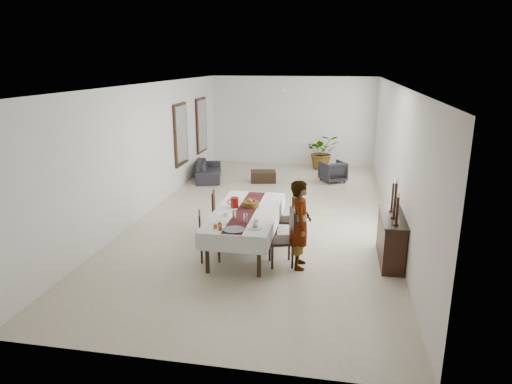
% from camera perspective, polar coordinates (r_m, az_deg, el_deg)
% --- Properties ---
extents(floor, '(6.00, 12.00, 0.00)m').
position_cam_1_polar(floor, '(11.50, 1.29, -2.80)').
color(floor, beige).
rests_on(floor, ground).
extents(ceiling, '(6.00, 12.00, 0.02)m').
position_cam_1_polar(ceiling, '(10.90, 1.40, 13.33)').
color(ceiling, white).
rests_on(ceiling, wall_back).
extents(wall_back, '(6.00, 0.02, 3.20)m').
position_cam_1_polar(wall_back, '(16.97, 4.59, 8.83)').
color(wall_back, white).
rests_on(wall_back, floor).
extents(wall_front, '(6.00, 0.02, 3.20)m').
position_cam_1_polar(wall_front, '(5.48, -8.71, -6.86)').
color(wall_front, white).
rests_on(wall_front, floor).
extents(wall_left, '(0.02, 12.00, 3.20)m').
position_cam_1_polar(wall_left, '(11.93, -13.10, 5.41)').
color(wall_left, white).
rests_on(wall_left, floor).
extents(wall_right, '(0.02, 12.00, 3.20)m').
position_cam_1_polar(wall_right, '(11.03, 16.96, 4.29)').
color(wall_right, white).
rests_on(wall_right, floor).
extents(dining_table_top, '(1.10, 2.59, 0.05)m').
position_cam_1_polar(dining_table_top, '(9.20, -1.26, -2.56)').
color(dining_table_top, black).
rests_on(dining_table_top, table_leg_fl).
extents(table_leg_fl, '(0.08, 0.08, 0.75)m').
position_cam_1_polar(table_leg_fl, '(8.33, -6.12, -7.66)').
color(table_leg_fl, black).
rests_on(table_leg_fl, floor).
extents(table_leg_fr, '(0.08, 0.08, 0.75)m').
position_cam_1_polar(table_leg_fr, '(8.14, 0.38, -8.17)').
color(table_leg_fr, black).
rests_on(table_leg_fr, floor).
extents(table_leg_bl, '(0.08, 0.08, 0.75)m').
position_cam_1_polar(table_leg_bl, '(10.56, -2.49, -2.40)').
color(table_leg_bl, black).
rests_on(table_leg_bl, floor).
extents(table_leg_br, '(0.08, 0.08, 0.75)m').
position_cam_1_polar(table_leg_br, '(10.40, 2.63, -2.69)').
color(table_leg_br, black).
rests_on(table_leg_br, floor).
extents(tablecloth_top, '(1.29, 2.79, 0.01)m').
position_cam_1_polar(tablecloth_top, '(9.19, -1.26, -2.37)').
color(tablecloth_top, white).
rests_on(tablecloth_top, dining_table_top).
extents(tablecloth_drape_left, '(0.03, 2.78, 0.32)m').
position_cam_1_polar(tablecloth_drape_left, '(9.37, -5.05, -3.06)').
color(tablecloth_drape_left, white).
rests_on(tablecloth_drape_left, dining_table_top).
extents(tablecloth_drape_right, '(0.03, 2.78, 0.32)m').
position_cam_1_polar(tablecloth_drape_right, '(9.14, 2.63, -3.51)').
color(tablecloth_drape_right, white).
rests_on(tablecloth_drape_right, dining_table_top).
extents(tablecloth_drape_near, '(1.27, 0.02, 0.32)m').
position_cam_1_polar(tablecloth_drape_near, '(7.97, -3.19, -6.53)').
color(tablecloth_drape_near, silver).
rests_on(tablecloth_drape_near, dining_table_top).
extents(tablecloth_drape_far, '(1.27, 0.02, 0.32)m').
position_cam_1_polar(tablecloth_drape_far, '(10.53, 0.20, -0.83)').
color(tablecloth_drape_far, silver).
rests_on(tablecloth_drape_far, dining_table_top).
extents(table_runner, '(0.40, 2.70, 0.00)m').
position_cam_1_polar(table_runner, '(9.18, -1.26, -2.32)').
color(table_runner, '#52171A').
rests_on(table_runner, tablecloth_top).
extents(red_pitcher, '(0.16, 0.16, 0.22)m').
position_cam_1_polar(red_pitcher, '(9.35, -2.70, -1.31)').
color(red_pitcher, '#9A130B').
rests_on(red_pitcher, tablecloth_top).
extents(pitcher_handle, '(0.13, 0.02, 0.13)m').
position_cam_1_polar(pitcher_handle, '(9.37, -3.24, -1.28)').
color(pitcher_handle, maroon).
rests_on(pitcher_handle, red_pitcher).
extents(wine_glass_near, '(0.08, 0.08, 0.18)m').
position_cam_1_polar(wine_glass_near, '(8.48, -1.32, -3.26)').
color(wine_glass_near, white).
rests_on(wine_glass_near, tablecloth_top).
extents(wine_glass_mid, '(0.08, 0.08, 0.18)m').
position_cam_1_polar(wine_glass_mid, '(8.63, -2.73, -2.94)').
color(wine_glass_mid, silver).
rests_on(wine_glass_mid, tablecloth_top).
extents(teacup_right, '(0.10, 0.10, 0.06)m').
position_cam_1_polar(teacup_right, '(8.52, 0.03, -3.60)').
color(teacup_right, white).
rests_on(teacup_right, saucer_right).
extents(saucer_right, '(0.16, 0.16, 0.01)m').
position_cam_1_polar(saucer_right, '(8.52, 0.03, -3.76)').
color(saucer_right, white).
rests_on(saucer_right, tablecloth_top).
extents(teacup_left, '(0.10, 0.10, 0.06)m').
position_cam_1_polar(teacup_left, '(8.89, -3.78, -2.77)').
color(teacup_left, white).
rests_on(teacup_left, saucer_left).
extents(saucer_left, '(0.16, 0.16, 0.01)m').
position_cam_1_polar(saucer_left, '(8.90, -3.78, -2.93)').
color(saucer_left, white).
rests_on(saucer_left, tablecloth_top).
extents(plate_near_right, '(0.26, 0.26, 0.02)m').
position_cam_1_polar(plate_near_right, '(8.22, -0.13, -4.51)').
color(plate_near_right, silver).
rests_on(plate_near_right, tablecloth_top).
extents(bread_near_right, '(0.10, 0.10, 0.10)m').
position_cam_1_polar(bread_near_right, '(8.21, -0.14, -4.32)').
color(bread_near_right, tan).
rests_on(bread_near_right, plate_near_right).
extents(plate_near_left, '(0.26, 0.26, 0.02)m').
position_cam_1_polar(plate_near_left, '(8.51, -4.46, -3.85)').
color(plate_near_left, silver).
rests_on(plate_near_left, tablecloth_top).
extents(plate_far_left, '(0.26, 0.26, 0.02)m').
position_cam_1_polar(plate_far_left, '(9.80, -2.57, -1.10)').
color(plate_far_left, white).
rests_on(plate_far_left, tablecloth_top).
extents(serving_tray, '(0.39, 0.39, 0.02)m').
position_cam_1_polar(serving_tray, '(8.14, -2.81, -4.73)').
color(serving_tray, '#404045').
rests_on(serving_tray, tablecloth_top).
extents(jam_jar_a, '(0.07, 0.07, 0.08)m').
position_cam_1_polar(jam_jar_a, '(8.15, -4.49, -4.51)').
color(jam_jar_a, '#963F15').
rests_on(jam_jar_a, tablecloth_top).
extents(jam_jar_b, '(0.07, 0.07, 0.08)m').
position_cam_1_polar(jam_jar_b, '(8.24, -5.11, -4.30)').
color(jam_jar_b, '#9C5916').
rests_on(jam_jar_b, tablecloth_top).
extents(jam_jar_c, '(0.07, 0.07, 0.08)m').
position_cam_1_polar(jam_jar_c, '(8.32, -4.56, -4.07)').
color(jam_jar_c, brown).
rests_on(jam_jar_c, tablecloth_top).
extents(fruit_basket, '(0.32, 0.32, 0.11)m').
position_cam_1_polar(fruit_basket, '(9.41, -0.63, -1.53)').
color(fruit_basket, brown).
rests_on(fruit_basket, tablecloth_top).
extents(fruit_red, '(0.10, 0.10, 0.10)m').
position_cam_1_polar(fruit_red, '(9.40, -0.41, -1.03)').
color(fruit_red, maroon).
rests_on(fruit_red, fruit_basket).
extents(fruit_green, '(0.09, 0.09, 0.09)m').
position_cam_1_polar(fruit_green, '(9.42, -0.85, -0.99)').
color(fruit_green, '#5B8829').
rests_on(fruit_green, fruit_basket).
extents(fruit_yellow, '(0.09, 0.09, 0.09)m').
position_cam_1_polar(fruit_yellow, '(9.33, -0.69, -1.16)').
color(fruit_yellow, gold).
rests_on(fruit_yellow, fruit_basket).
extents(chair_right_near_seat, '(0.57, 0.57, 0.05)m').
position_cam_1_polar(chair_right_near_seat, '(8.59, 3.15, -6.11)').
color(chair_right_near_seat, black).
rests_on(chair_right_near_seat, chair_right_near_leg_fl).
extents(chair_right_near_leg_fl, '(0.06, 0.06, 0.45)m').
position_cam_1_polar(chair_right_near_leg_fl, '(8.55, 4.58, -8.10)').
color(chair_right_near_leg_fl, black).
rests_on(chair_right_near_leg_fl, floor).
extents(chair_right_near_leg_fr, '(0.06, 0.06, 0.45)m').
position_cam_1_polar(chair_right_near_leg_fr, '(8.88, 4.15, -7.12)').
color(chair_right_near_leg_fr, black).
rests_on(chair_right_near_leg_fr, floor).
extents(chair_right_near_leg_bl, '(0.06, 0.06, 0.45)m').
position_cam_1_polar(chair_right_near_leg_bl, '(8.49, 2.06, -8.22)').
color(chair_right_near_leg_bl, black).
rests_on(chair_right_near_leg_bl, floor).
extents(chair_right_near_leg_br, '(0.06, 0.06, 0.45)m').
position_cam_1_polar(chair_right_near_leg_br, '(8.83, 1.73, -7.23)').
color(chair_right_near_leg_br, black).
rests_on(chair_right_near_leg_br, floor).
extents(chair_right_near_back, '(0.17, 0.45, 0.58)m').
position_cam_1_polar(chair_right_near_back, '(8.51, 4.58, -4.09)').
color(chair_right_near_back, black).
rests_on(chair_right_near_back, chair_right_near_seat).
extents(chair_right_far_seat, '(0.45, 0.45, 0.05)m').
position_cam_1_polar(chair_right_far_seat, '(9.76, 3.49, -3.50)').
color(chair_right_far_seat, black).
rests_on(chair_right_far_seat, chair_right_far_leg_fl).
extents(chair_right_far_leg_fl, '(0.05, 0.05, 0.43)m').
position_cam_1_polar(chair_right_far_leg_fl, '(9.67, 4.44, -5.23)').
color(chair_right_far_leg_fl, black).
rests_on(chair_right_far_leg_fl, floor).
extents(chair_right_far_leg_fr, '(0.05, 0.05, 0.43)m').
position_cam_1_polar(chair_right_far_leg_fr, '(10.00, 4.57, -4.50)').
color(chair_right_far_leg_fr, black).
rests_on(chair_right_far_leg_fr, floor).
extents(chair_right_far_leg_bl, '(0.05, 0.05, 0.43)m').
position_cam_1_polar(chair_right_far_leg_bl, '(9.69, 2.33, -5.14)').
color(chair_right_far_leg_bl, black).
rests_on(chair_right_far_leg_bl, floor).
extents(chair_right_far_leg_br, '(0.05, 0.05, 0.43)m').
position_cam_1_polar(chair_right_far_leg_br, '(10.02, 2.53, -4.41)').
color(chair_right_far_leg_br, black).
rests_on(chair_right_far_leg_br, floor).
extents(chair_right_far_back, '(0.06, 0.44, 0.55)m').
position_cam_1_polar(chair_right_far_back, '(9.65, 4.69, -1.89)').
color(chair_right_far_back, black).
rests_on(chair_right_far_back, chair_right_far_seat).
extents(chair_left_near_seat, '(0.51, 0.51, 0.05)m').
position_cam_1_polar(chair_left_near_seat, '(8.85, -5.78, -5.85)').
color(chair_left_near_seat, black).
rests_on(chair_left_near_seat, chair_left_near_leg_fl).
extents(chair_left_near_leg_fl, '(0.05, 0.05, 0.40)m').
position_cam_1_polar(chair_left_near_leg_fl, '(9.09, -6.82, -6.81)').
color(chair_left_near_leg_fl, black).
rests_on(chair_left_near_leg_fl, floor).
extents(chair_left_near_leg_fr, '(0.05, 0.05, 0.40)m').
position_cam_1_polar(chair_left_near_leg_fr, '(8.79, -6.81, -7.65)').
color(chair_left_near_leg_fr, black).
rests_on(chair_left_near_leg_fr, floor).
extents(chair_left_near_leg_bl, '(0.05, 0.05, 0.40)m').
position_cam_1_polar(chair_left_near_leg_bl, '(9.10, -4.71, -6.74)').
color(chair_left_near_leg_bl, black).
rests_on(chair_left_near_leg_bl, floor).
extents(chair_left_near_leg_br, '(0.05, 0.05, 0.40)m').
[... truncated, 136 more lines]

